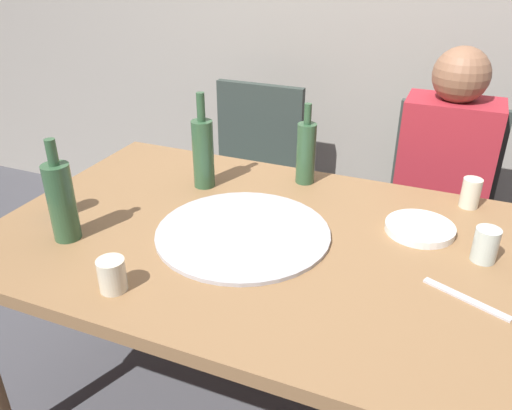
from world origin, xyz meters
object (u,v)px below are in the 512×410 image
(plate_stack, at_px, (420,228))
(chair_right, at_px, (438,200))
(tumbler_far, at_px, (112,275))
(guest_in_sweater, at_px, (440,188))
(wine_bottle, at_px, (203,152))
(dining_table, at_px, (264,255))
(chair_left, at_px, (250,169))
(wine_glass, at_px, (486,245))
(table_knife, at_px, (466,299))
(beer_bottle, at_px, (306,152))
(pizza_tray, at_px, (243,233))
(water_bottle, at_px, (61,200))
(tumbler_near, at_px, (471,193))
(soda_can, at_px, (59,196))

(plate_stack, xyz_separation_m, chair_right, (0.03, 0.71, -0.24))
(tumbler_far, bearing_deg, guest_in_sweater, 58.64)
(wine_bottle, bearing_deg, dining_table, -36.30)
(chair_left, bearing_deg, wine_glass, 142.29)
(guest_in_sweater, bearing_deg, table_knife, 98.04)
(dining_table, xyz_separation_m, beer_bottle, (-0.01, 0.40, 0.18))
(pizza_tray, height_order, water_bottle, water_bottle)
(wine_bottle, relative_size, water_bottle, 1.09)
(tumbler_near, xyz_separation_m, soda_can, (-1.19, -0.55, 0.01))
(tumbler_near, height_order, wine_glass, same)
(tumbler_far, bearing_deg, table_knife, 19.83)
(dining_table, distance_m, wine_bottle, 0.45)
(water_bottle, bearing_deg, soda_can, 137.80)
(dining_table, bearing_deg, chair_right, 63.97)
(pizza_tray, xyz_separation_m, tumbler_far, (-0.19, -0.37, 0.04))
(guest_in_sweater, bearing_deg, soda_can, 38.92)
(pizza_tray, height_order, chair_right, chair_right)
(beer_bottle, xyz_separation_m, tumbler_far, (-0.25, -0.79, -0.07))
(soda_can, relative_size, chair_left, 0.14)
(water_bottle, distance_m, table_knife, 1.10)
(wine_glass, distance_m, guest_in_sweater, 0.68)
(chair_left, bearing_deg, tumbler_near, 153.90)
(tumbler_near, bearing_deg, wine_bottle, -167.57)
(pizza_tray, relative_size, guest_in_sweater, 0.44)
(pizza_tray, xyz_separation_m, wine_bottle, (-0.26, 0.25, 0.12))
(tumbler_far, height_order, chair_right, chair_right)
(tumbler_near, distance_m, tumbler_far, 1.14)
(wine_bottle, distance_m, soda_can, 0.49)
(wine_glass, bearing_deg, plate_stack, 153.05)
(dining_table, height_order, plate_stack, plate_stack)
(table_knife, bearing_deg, wine_bottle, -177.03)
(soda_can, height_order, chair_left, chair_left)
(wine_bottle, bearing_deg, plate_stack, -2.79)
(chair_left, bearing_deg, table_knife, 135.05)
(tumbler_near, xyz_separation_m, guest_in_sweater, (-0.10, 0.33, -0.15))
(wine_glass, relative_size, chair_left, 0.11)
(soda_can, relative_size, table_knife, 0.55)
(soda_can, bearing_deg, chair_right, 43.43)
(dining_table, height_order, beer_bottle, beer_bottle)
(tumbler_far, bearing_deg, water_bottle, 150.81)
(water_bottle, bearing_deg, beer_bottle, 50.62)
(pizza_tray, distance_m, wine_bottle, 0.38)
(plate_stack, height_order, chair_left, chair_left)
(beer_bottle, bearing_deg, wine_glass, -25.90)
(wine_bottle, xyz_separation_m, soda_can, (-0.32, -0.36, -0.07))
(guest_in_sweater, bearing_deg, tumbler_far, 58.64)
(plate_stack, height_order, table_knife, plate_stack)
(wine_bottle, height_order, tumbler_far, wine_bottle)
(chair_left, xyz_separation_m, chair_right, (0.88, 0.00, 0.00))
(dining_table, distance_m, plate_stack, 0.47)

